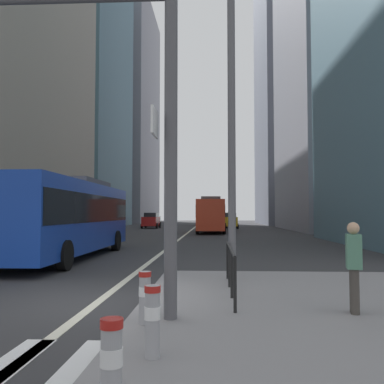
{
  "coord_description": "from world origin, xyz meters",
  "views": [
    {
      "loc": [
        2.42,
        -8.5,
        1.87
      ],
      "look_at": [
        0.24,
        34.71,
        4.09
      ],
      "focal_mm": 38.81,
      "sensor_mm": 36.0,
      "label": 1
    }
  ],
  "objects_px": {
    "street_lamp_post": "(231,84)",
    "city_bus_blue_oncoming": "(68,214)",
    "bollard_front": "(111,363)",
    "car_oncoming_far": "(151,220)",
    "bollard_left": "(152,317)",
    "car_oncoming_mid": "(153,219)",
    "car_receding_near": "(229,220)",
    "city_bus_red_distant": "(211,214)",
    "traffic_signal_gantry": "(27,79)",
    "pedestrian_waiting": "(354,263)",
    "car_receding_far": "(219,220)",
    "city_bus_red_receding": "(212,214)",
    "bollard_right": "(145,295)"
  },
  "relations": [
    {
      "from": "bollard_left",
      "to": "city_bus_red_distant",
      "type": "bearing_deg",
      "value": 89.58
    },
    {
      "from": "bollard_right",
      "to": "pedestrian_waiting",
      "type": "height_order",
      "value": "pedestrian_waiting"
    },
    {
      "from": "bollard_right",
      "to": "car_oncoming_mid",
      "type": "bearing_deg",
      "value": 98.13
    },
    {
      "from": "car_receding_near",
      "to": "bollard_front",
      "type": "bearing_deg",
      "value": -93.45
    },
    {
      "from": "car_oncoming_far",
      "to": "traffic_signal_gantry",
      "type": "relative_size",
      "value": 0.57
    },
    {
      "from": "car_oncoming_far",
      "to": "bollard_left",
      "type": "distance_m",
      "value": 47.23
    },
    {
      "from": "city_bus_blue_oncoming",
      "to": "car_oncoming_far",
      "type": "relative_size",
      "value": 2.77
    },
    {
      "from": "city_bus_blue_oncoming",
      "to": "car_receding_far",
      "type": "height_order",
      "value": "city_bus_blue_oncoming"
    },
    {
      "from": "street_lamp_post",
      "to": "city_bus_blue_oncoming",
      "type": "bearing_deg",
      "value": 136.28
    },
    {
      "from": "car_oncoming_mid",
      "to": "bollard_right",
      "type": "bearing_deg",
      "value": -81.87
    },
    {
      "from": "street_lamp_post",
      "to": "bollard_front",
      "type": "bearing_deg",
      "value": -100.48
    },
    {
      "from": "car_receding_far",
      "to": "pedestrian_waiting",
      "type": "bearing_deg",
      "value": -87.95
    },
    {
      "from": "car_oncoming_mid",
      "to": "car_receding_near",
      "type": "bearing_deg",
      "value": -37.59
    },
    {
      "from": "traffic_signal_gantry",
      "to": "bollard_left",
      "type": "distance_m",
      "value": 4.67
    },
    {
      "from": "car_oncoming_mid",
      "to": "street_lamp_post",
      "type": "relative_size",
      "value": 0.55
    },
    {
      "from": "city_bus_blue_oncoming",
      "to": "car_receding_near",
      "type": "height_order",
      "value": "city_bus_blue_oncoming"
    },
    {
      "from": "city_bus_blue_oncoming",
      "to": "car_oncoming_mid",
      "type": "distance_m",
      "value": 42.83
    },
    {
      "from": "city_bus_red_distant",
      "to": "car_receding_near",
      "type": "distance_m",
      "value": 13.33
    },
    {
      "from": "car_oncoming_mid",
      "to": "car_receding_near",
      "type": "height_order",
      "value": "same"
    },
    {
      "from": "street_lamp_post",
      "to": "bollard_right",
      "type": "xyz_separation_m",
      "value": [
        -1.56,
        -4.29,
        -4.68
      ]
    },
    {
      "from": "city_bus_red_receding",
      "to": "street_lamp_post",
      "type": "xyz_separation_m",
      "value": [
        0.63,
        -30.29,
        3.45
      ]
    },
    {
      "from": "car_oncoming_far",
      "to": "bollard_left",
      "type": "xyz_separation_m",
      "value": [
        7.02,
        -46.7,
        -0.36
      ]
    },
    {
      "from": "city_bus_red_distant",
      "to": "car_receding_far",
      "type": "height_order",
      "value": "city_bus_red_distant"
    },
    {
      "from": "city_bus_blue_oncoming",
      "to": "city_bus_red_distant",
      "type": "relative_size",
      "value": 1.03
    },
    {
      "from": "bollard_front",
      "to": "car_oncoming_far",
      "type": "bearing_deg",
      "value": 98.14
    },
    {
      "from": "city_bus_blue_oncoming",
      "to": "pedestrian_waiting",
      "type": "distance_m",
      "value": 12.89
    },
    {
      "from": "car_receding_near",
      "to": "city_bus_blue_oncoming",
      "type": "bearing_deg",
      "value": -103.19
    },
    {
      "from": "car_receding_far",
      "to": "pedestrian_waiting",
      "type": "height_order",
      "value": "car_receding_far"
    },
    {
      "from": "car_oncoming_far",
      "to": "bollard_right",
      "type": "height_order",
      "value": "car_oncoming_far"
    },
    {
      "from": "pedestrian_waiting",
      "to": "bollard_right",
      "type": "bearing_deg",
      "value": -166.04
    },
    {
      "from": "car_oncoming_far",
      "to": "city_bus_red_distant",
      "type": "bearing_deg",
      "value": 60.02
    },
    {
      "from": "car_oncoming_mid",
      "to": "car_oncoming_far",
      "type": "bearing_deg",
      "value": -83.47
    },
    {
      "from": "city_bus_red_distant",
      "to": "car_receding_far",
      "type": "distance_m",
      "value": 10.65
    },
    {
      "from": "bollard_front",
      "to": "bollard_left",
      "type": "height_order",
      "value": "bollard_left"
    },
    {
      "from": "car_oncoming_mid",
      "to": "car_receding_far",
      "type": "bearing_deg",
      "value": -31.23
    },
    {
      "from": "city_bus_red_receding",
      "to": "bollard_front",
      "type": "height_order",
      "value": "city_bus_red_receding"
    },
    {
      "from": "city_bus_red_receding",
      "to": "traffic_signal_gantry",
      "type": "xyz_separation_m",
      "value": [
        -3.03,
        -34.25,
        2.33
      ]
    },
    {
      "from": "pedestrian_waiting",
      "to": "car_receding_near",
      "type": "bearing_deg",
      "value": 90.52
    },
    {
      "from": "car_receding_far",
      "to": "pedestrian_waiting",
      "type": "relative_size",
      "value": 2.61
    },
    {
      "from": "city_bus_blue_oncoming",
      "to": "traffic_signal_gantry",
      "type": "height_order",
      "value": "traffic_signal_gantry"
    },
    {
      "from": "car_receding_near",
      "to": "car_receding_far",
      "type": "bearing_deg",
      "value": 116.81
    },
    {
      "from": "car_receding_far",
      "to": "traffic_signal_gantry",
      "type": "xyz_separation_m",
      "value": [
        -3.93,
        -47.23,
        3.18
      ]
    },
    {
      "from": "pedestrian_waiting",
      "to": "car_oncoming_far",
      "type": "bearing_deg",
      "value": 102.94
    },
    {
      "from": "city_bus_red_receding",
      "to": "car_receding_near",
      "type": "xyz_separation_m",
      "value": [
        2.18,
        10.46,
        -0.85
      ]
    },
    {
      "from": "city_bus_red_receding",
      "to": "bollard_front",
      "type": "xyz_separation_m",
      "value": [
        -0.71,
        -37.57,
        -1.22
      ]
    },
    {
      "from": "bollard_left",
      "to": "pedestrian_waiting",
      "type": "relative_size",
      "value": 0.55
    },
    {
      "from": "car_receding_near",
      "to": "bollard_left",
      "type": "relative_size",
      "value": 5.08
    },
    {
      "from": "car_receding_near",
      "to": "street_lamp_post",
      "type": "xyz_separation_m",
      "value": [
        -1.54,
        -40.75,
        4.29
      ]
    },
    {
      "from": "city_bus_red_distant",
      "to": "car_oncoming_far",
      "type": "relative_size",
      "value": 2.69
    },
    {
      "from": "street_lamp_post",
      "to": "bollard_right",
      "type": "relative_size",
      "value": 9.86
    }
  ]
}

